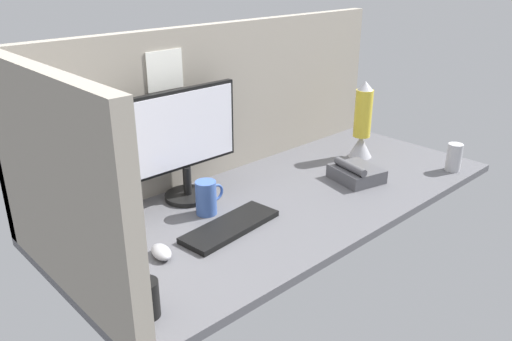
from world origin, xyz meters
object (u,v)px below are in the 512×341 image
(mug_ceramic_blue, at_px, (207,197))
(mug_steel, at_px, (454,157))
(mouse, at_px, (161,252))
(desk_phone, at_px, (356,173))
(keyboard, at_px, (230,226))
(monitor, at_px, (184,139))
(lava_lamp, at_px, (362,126))
(mug_black_travel, at_px, (147,299))

(mug_ceramic_blue, xyz_separation_m, mug_steel, (1.04, -0.41, -0.00))
(mouse, height_order, desk_phone, desk_phone)
(keyboard, relative_size, mug_steel, 3.04)
(mouse, relative_size, mug_steel, 0.79)
(monitor, relative_size, lava_lamp, 1.32)
(mug_steel, bearing_deg, monitor, 150.66)
(mouse, relative_size, desk_phone, 0.43)
(mug_black_travel, distance_m, desk_phone, 1.12)
(keyboard, bearing_deg, mug_ceramic_blue, 78.16)
(monitor, bearing_deg, mug_steel, -29.34)
(mouse, xyz_separation_m, desk_phone, (0.92, -0.05, 0.01))
(lava_lamp, bearing_deg, mug_black_travel, -166.64)
(mug_ceramic_blue, height_order, lava_lamp, lava_lamp)
(mouse, relative_size, lava_lamp, 0.27)
(monitor, height_order, mug_black_travel, monitor)
(mug_steel, xyz_separation_m, desk_phone, (-0.40, 0.22, -0.03))
(lava_lamp, height_order, desk_phone, lava_lamp)
(mug_steel, relative_size, desk_phone, 0.54)
(lava_lamp, bearing_deg, keyboard, -172.53)
(lava_lamp, bearing_deg, mouse, -174.84)
(mouse, xyz_separation_m, mug_steel, (1.32, -0.27, 0.04))
(monitor, bearing_deg, mug_ceramic_blue, -99.01)
(monitor, bearing_deg, desk_phone, -29.28)
(mouse, bearing_deg, lava_lamp, 17.51)
(mug_steel, distance_m, lava_lamp, 0.42)
(desk_phone, bearing_deg, lava_lamp, 32.74)
(mug_ceramic_blue, bearing_deg, lava_lamp, -1.95)
(mug_steel, bearing_deg, mug_ceramic_blue, 158.39)
(mug_ceramic_blue, distance_m, mug_black_travel, 0.59)
(mouse, relative_size, mug_black_travel, 0.92)
(mug_ceramic_blue, xyz_separation_m, lava_lamp, (0.88, -0.03, 0.09))
(mouse, bearing_deg, mug_steel, 0.60)
(mouse, height_order, mug_ceramic_blue, mug_ceramic_blue)
(mouse, height_order, lava_lamp, lava_lamp)
(mouse, xyz_separation_m, mug_ceramic_blue, (0.29, 0.14, 0.05))
(lava_lamp, bearing_deg, mug_steel, -67.87)
(keyboard, height_order, mug_black_travel, mug_black_travel)
(lava_lamp, xyz_separation_m, desk_phone, (-0.24, -0.16, -0.12))
(monitor, height_order, keyboard, monitor)
(monitor, xyz_separation_m, mug_steel, (1.01, -0.57, -0.18))
(monitor, height_order, desk_phone, monitor)
(monitor, distance_m, lava_lamp, 0.88)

